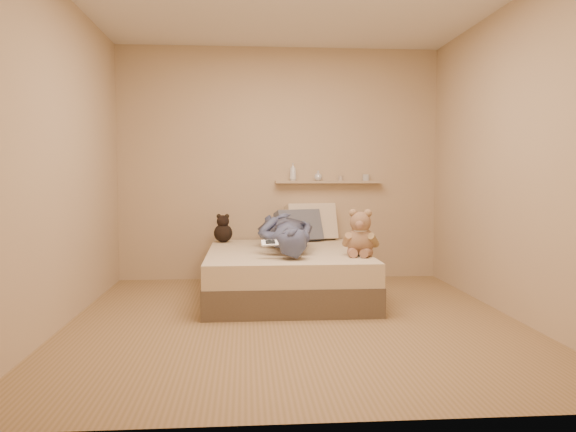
{
  "coord_description": "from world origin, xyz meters",
  "views": [
    {
      "loc": [
        -0.39,
        -4.44,
        1.16
      ],
      "look_at": [
        0.0,
        0.65,
        0.8
      ],
      "focal_mm": 35.0,
      "sensor_mm": 36.0,
      "label": 1
    }
  ],
  "objects": [
    {
      "name": "game_console",
      "position": [
        -0.18,
        0.36,
        0.59
      ],
      "size": [
        0.16,
        0.09,
        0.05
      ],
      "color": "silver",
      "rests_on": "bed"
    },
    {
      "name": "room",
      "position": [
        0.0,
        0.0,
        1.3
      ],
      "size": [
        3.8,
        3.8,
        3.8
      ],
      "color": "#98754E",
      "rests_on": "ground"
    },
    {
      "name": "shelf_bottles",
      "position": [
        0.42,
        1.84,
        1.18
      ],
      "size": [
        0.92,
        0.12,
        0.2
      ],
      "color": "white",
      "rests_on": "wall_shelf"
    },
    {
      "name": "pillow_cream",
      "position": [
        0.35,
        1.76,
        0.65
      ],
      "size": [
        0.59,
        0.37,
        0.43
      ],
      "primitive_type": "cube",
      "rotation": [
        -0.27,
        0.0,
        0.21
      ],
      "color": "beige",
      "rests_on": "bed"
    },
    {
      "name": "dark_plush",
      "position": [
        -0.63,
        1.62,
        0.58
      ],
      "size": [
        0.2,
        0.2,
        0.31
      ],
      "color": "black",
      "rests_on": "bed"
    },
    {
      "name": "pillow_grey",
      "position": [
        0.19,
        1.62,
        0.62
      ],
      "size": [
        0.56,
        0.41,
        0.37
      ],
      "primitive_type": "cube",
      "rotation": [
        -0.35,
        0.0,
        0.37
      ],
      "color": "slate",
      "rests_on": "bed"
    },
    {
      "name": "person",
      "position": [
        -0.0,
        0.95,
        0.63
      ],
      "size": [
        0.56,
        1.51,
        0.36
      ],
      "primitive_type": "imported",
      "rotation": [
        0.0,
        0.0,
        3.15
      ],
      "color": "#46516F",
      "rests_on": "bed"
    },
    {
      "name": "teddy_bear",
      "position": [
        0.64,
        0.49,
        0.62
      ],
      "size": [
        0.34,
        0.35,
        0.42
      ],
      "color": "#8F6C4E",
      "rests_on": "bed"
    },
    {
      "name": "bed",
      "position": [
        0.0,
        0.93,
        0.22
      ],
      "size": [
        1.5,
        1.9,
        0.45
      ],
      "color": "brown",
      "rests_on": "floor"
    },
    {
      "name": "wall_shelf",
      "position": [
        0.55,
        1.84,
        1.1
      ],
      "size": [
        1.2,
        0.12,
        0.03
      ],
      "primitive_type": "cube",
      "color": "tan",
      "rests_on": "wall_back"
    }
  ]
}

